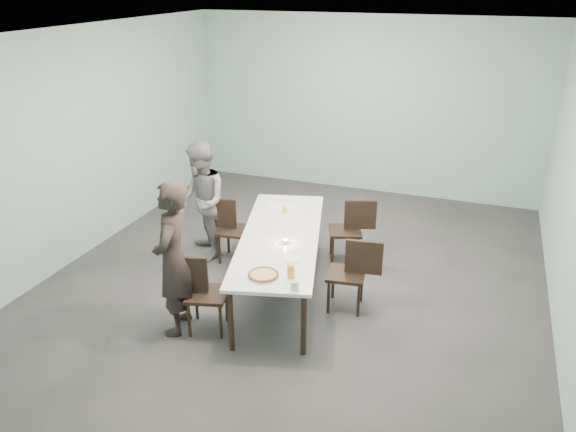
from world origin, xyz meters
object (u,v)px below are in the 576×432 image
(diner_near, at_px, (173,259))
(diner_far, at_px, (202,202))
(chair_far_left, at_px, (229,225))
(beer_glass, at_px, (291,271))
(amber_tumbler, at_px, (285,209))
(table, at_px, (280,240))
(side_plate, at_px, (292,259))
(water_tumbler, at_px, (295,285))
(pizza, at_px, (263,275))
(tealight, at_px, (285,242))
(chair_near_left, at_px, (199,288))
(chair_far_right, at_px, (351,226))
(chair_near_right, at_px, (353,270))

(diner_near, distance_m, diner_far, 1.72)
(chair_far_left, bearing_deg, beer_glass, -51.37)
(chair_far_left, relative_size, amber_tumbler, 10.88)
(diner_far, relative_size, amber_tumbler, 19.98)
(diner_far, bearing_deg, table, 30.83)
(diner_near, bearing_deg, side_plate, 105.77)
(beer_glass, distance_m, water_tumbler, 0.23)
(pizza, xyz_separation_m, water_tumbler, (0.38, -0.13, 0.03))
(diner_far, xyz_separation_m, amber_tumbler, (1.12, 0.16, -0.01))
(diner_near, xyz_separation_m, water_tumbler, (1.34, 0.01, -0.06))
(diner_far, bearing_deg, tealight, 26.51)
(chair_far_left, bearing_deg, diner_far, -178.63)
(chair_near_left, relative_size, diner_near, 0.51)
(chair_far_right, bearing_deg, water_tumbler, 70.17)
(chair_far_left, relative_size, pizza, 2.56)
(table, bearing_deg, chair_near_right, -4.51)
(beer_glass, distance_m, tealight, 0.79)
(chair_far_left, bearing_deg, amber_tumbler, 3.59)
(table, bearing_deg, water_tumbler, -62.68)
(tealight, xyz_separation_m, amber_tumbler, (-0.32, 0.85, 0.02))
(diner_far, xyz_separation_m, tealight, (1.44, -0.69, -0.03))
(pizza, bearing_deg, chair_far_left, 126.40)
(chair_near_right, height_order, pizza, chair_near_right)
(pizza, bearing_deg, side_plate, 71.69)
(chair_far_right, xyz_separation_m, tealight, (-0.47, -1.26, 0.27))
(amber_tumbler, bearing_deg, chair_far_left, -171.19)
(diner_far, bearing_deg, side_plate, 19.98)
(chair_near_left, bearing_deg, amber_tumbler, 63.60)
(chair_near_right, bearing_deg, amber_tumbler, -41.19)
(diner_near, bearing_deg, table, 133.01)
(table, height_order, side_plate, side_plate)
(chair_far_left, relative_size, side_plate, 4.83)
(beer_glass, xyz_separation_m, water_tumbler, (0.11, -0.20, -0.03))
(table, relative_size, beer_glass, 18.28)
(water_tumbler, bearing_deg, chair_far_left, 132.34)
(chair_far_right, height_order, tealight, chair_far_right)
(chair_far_left, relative_size, beer_glass, 5.80)
(water_tumbler, xyz_separation_m, amber_tumbler, (-0.76, 1.77, -0.01))
(diner_near, distance_m, tealight, 1.30)
(water_tumbler, bearing_deg, chair_near_left, 176.57)
(chair_near_left, bearing_deg, pizza, -10.25)
(diner_far, bearing_deg, chair_far_left, 58.74)
(table, height_order, diner_far, diner_far)
(chair_near_right, height_order, water_tumbler, chair_near_right)
(chair_far_left, distance_m, diner_far, 0.48)
(side_plate, bearing_deg, chair_near_right, 37.99)
(chair_far_right, xyz_separation_m, diner_near, (-1.37, -2.19, 0.35))
(chair_near_left, relative_size, chair_far_right, 1.00)
(chair_near_left, xyz_separation_m, water_tumbler, (1.10, -0.07, 0.29))
(chair_far_left, distance_m, pizza, 1.92)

